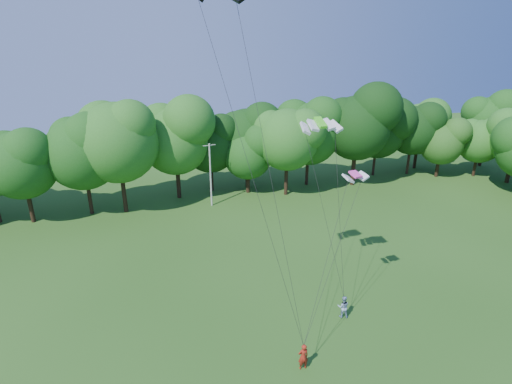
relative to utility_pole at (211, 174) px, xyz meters
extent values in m
cylinder|color=#B7B7AD|center=(0.00, 0.00, -0.12)|extent=(0.19, 0.19, 7.74)
cube|color=#B7B7AD|center=(0.00, 0.00, 3.56)|extent=(1.53, 0.41, 0.08)
imported|color=maroon|center=(0.93, -27.18, -3.09)|extent=(0.67, 0.45, 1.81)
imported|color=#92A9CA|center=(5.57, -23.39, -3.13)|extent=(1.02, 0.92, 1.73)
cube|color=#48DB20|center=(4.33, -20.42, 9.77)|extent=(2.74, 1.24, 0.62)
cube|color=#F644AC|center=(6.09, -22.50, 6.63)|extent=(1.83, 1.10, 0.31)
cylinder|color=black|center=(5.91, 5.49, -1.80)|extent=(0.40, 0.40, 4.39)
ellipsoid|color=black|center=(5.91, 5.49, 3.98)|extent=(8.77, 8.77, 9.57)
cylinder|color=#362115|center=(33.90, 1.95, -2.33)|extent=(0.39, 0.39, 3.33)
ellipsoid|color=#244F18|center=(33.90, 1.95, 2.06)|extent=(6.66, 6.66, 7.26)
camera|label=1|loc=(-7.02, -44.77, 14.89)|focal=28.00mm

